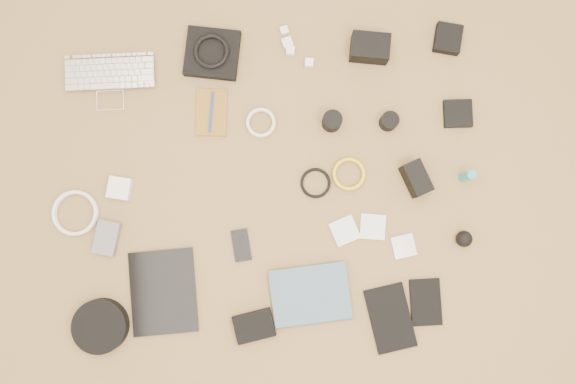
{
  "coord_description": "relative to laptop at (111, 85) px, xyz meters",
  "views": [
    {
      "loc": [
        0.05,
        -0.16,
        1.85
      ],
      "look_at": [
        0.06,
        -0.02,
        0.02
      ],
      "focal_mm": 35.0,
      "sensor_mm": 36.0,
      "label": 1
    }
  ],
  "objects": [
    {
      "name": "paperback",
      "position": [
        0.62,
        -0.83,
        0.0
      ],
      "size": [
        0.26,
        0.2,
        0.02
      ],
      "primitive_type": "imported",
      "rotation": [
        0.0,
        0.0,
        1.63
      ],
      "color": "#446074",
      "rests_on": "ground"
    },
    {
      "name": "cable_white_b",
      "position": [
        -0.14,
        -0.42,
        -0.01
      ],
      "size": [
        0.15,
        0.15,
        0.01
      ],
      "primitive_type": "torus",
      "rotation": [
        0.0,
        0.0,
        0.02
      ],
      "color": "white",
      "rests_on": "ground"
    },
    {
      "name": "charger_b",
      "position": [
        0.6,
        0.1,
        0.0
      ],
      "size": [
        0.04,
        0.04,
        0.03
      ],
      "primitive_type": "cube",
      "rotation": [
        0.0,
        0.0,
        0.27
      ],
      "color": "white",
      "rests_on": "ground"
    },
    {
      "name": "filter_case_mid",
      "position": [
        0.83,
        -0.53,
        -0.01
      ],
      "size": [
        0.09,
        0.09,
        0.01
      ],
      "primitive_type": "cube",
      "rotation": [
        0.0,
        0.0,
        -0.15
      ],
      "color": "silver",
      "rests_on": "ground"
    },
    {
      "name": "filter_case_left",
      "position": [
        0.74,
        -0.54,
        -0.01
      ],
      "size": [
        0.1,
        0.1,
        0.01
      ],
      "primitive_type": "cube",
      "rotation": [
        0.0,
        0.0,
        0.34
      ],
      "color": "silver",
      "rests_on": "ground"
    },
    {
      "name": "charger_d",
      "position": [
        0.67,
        0.03,
        0.0
      ],
      "size": [
        0.03,
        0.03,
        0.03
      ],
      "primitive_type": "cube",
      "rotation": [
        0.0,
        0.0,
        -0.18
      ],
      "color": "white",
      "rests_on": "ground"
    },
    {
      "name": "laptop",
      "position": [
        0.0,
        0.0,
        0.0
      ],
      "size": [
        0.3,
        0.21,
        0.02
      ],
      "primitive_type": "imported",
      "rotation": [
        0.0,
        0.0,
        -0.03
      ],
      "color": "silver",
      "rests_on": "ground"
    },
    {
      "name": "phone",
      "position": [
        0.4,
        -0.56,
        -0.01
      ],
      "size": [
        0.06,
        0.11,
        0.01
      ],
      "primitive_type": "cube",
      "rotation": [
        0.0,
        0.0,
        0.09
      ],
      "color": "black",
      "rests_on": "ground"
    },
    {
      "name": "drive_case",
      "position": [
        0.42,
        -0.82,
        0.0
      ],
      "size": [
        0.14,
        0.11,
        0.03
      ],
      "primitive_type": "cube",
      "rotation": [
        0.0,
        0.0,
        0.17
      ],
      "color": "black",
      "rests_on": "ground"
    },
    {
      "name": "lens_pouch",
      "position": [
        1.13,
        0.08,
        0.01
      ],
      "size": [
        0.11,
        0.11,
        0.03
      ],
      "primitive_type": "cube",
      "rotation": [
        0.0,
        0.0,
        -0.24
      ],
      "color": "black",
      "rests_on": "ground"
    },
    {
      "name": "room_shell",
      "position": [
        0.51,
        -0.38,
        1.24
      ],
      "size": [
        4.04,
        4.04,
        2.58
      ],
      "color": "olive",
      "rests_on": "ground"
    },
    {
      "name": "cable_yellow",
      "position": [
        0.77,
        -0.35,
        -0.01
      ],
      "size": [
        0.12,
        0.12,
        0.01
      ],
      "primitive_type": "torus",
      "rotation": [
        0.0,
        0.0,
        -0.09
      ],
      "color": "gold",
      "rests_on": "ground"
    },
    {
      "name": "notebook_olive",
      "position": [
        0.33,
        -0.11,
        -0.01
      ],
      "size": [
        0.12,
        0.17,
        0.01
      ],
      "primitive_type": "cube",
      "rotation": [
        0.0,
        0.0,
        -0.09
      ],
      "color": "brown",
      "rests_on": "ground"
    },
    {
      "name": "headphone_pouch",
      "position": [
        0.34,
        0.08,
        0.0
      ],
      "size": [
        0.2,
        0.19,
        0.03
      ],
      "primitive_type": "cube",
      "rotation": [
        0.0,
        0.0,
        -0.18
      ],
      "color": "black",
      "rests_on": "ground"
    },
    {
      "name": "headphones",
      "position": [
        0.34,
        0.08,
        0.03
      ],
      "size": [
        0.12,
        0.12,
        0.02
      ],
      "primitive_type": "torus",
      "rotation": [
        0.0,
        0.0,
        -0.04
      ],
      "color": "black",
      "rests_on": "headphone_pouch"
    },
    {
      "name": "notebook_black_b",
      "position": [
        0.98,
        -0.79,
        -0.01
      ],
      "size": [
        0.1,
        0.15,
        0.01
      ],
      "primitive_type": "cube",
      "rotation": [
        0.0,
        0.0,
        -0.02
      ],
      "color": "black",
      "rests_on": "ground"
    },
    {
      "name": "headphone_case",
      "position": [
        -0.07,
        -0.79,
        0.01
      ],
      "size": [
        0.22,
        0.22,
        0.05
      ],
      "primitive_type": "cylinder",
      "rotation": [
        0.0,
        0.0,
        -0.32
      ],
      "color": "black",
      "rests_on": "ground"
    },
    {
      "name": "charger_c",
      "position": [
        0.61,
        0.07,
        0.0
      ],
      "size": [
        0.03,
        0.03,
        0.03
      ],
      "primitive_type": "cube",
      "rotation": [
        0.0,
        0.0,
        -0.18
      ],
      "color": "white",
      "rests_on": "ground"
    },
    {
      "name": "lens_cleaner",
      "position": [
        1.14,
        -0.39,
        0.04
      ],
      "size": [
        0.04,
        0.04,
        0.1
      ],
      "primitive_type": "cylinder",
      "rotation": [
        0.0,
        0.0,
        -0.3
      ],
      "color": "teal",
      "rests_on": "ground"
    },
    {
      "name": "filter_case_right",
      "position": [
        0.93,
        -0.6,
        -0.01
      ],
      "size": [
        0.08,
        0.08,
        0.01
      ],
      "primitive_type": "cube",
      "rotation": [
        0.0,
        0.0,
        0.15
      ],
      "color": "silver",
      "rests_on": "ground"
    },
    {
      "name": "pen_blue",
      "position": [
        0.33,
        -0.11,
        0.0
      ],
      "size": [
        0.03,
        0.14,
        0.01
      ],
      "primitive_type": "cylinder",
      "rotation": [
        1.57,
        0.0,
        -0.14
      ],
      "color": "#123799",
      "rests_on": "notebook_olive"
    },
    {
      "name": "lens_b",
      "position": [
        0.91,
        -0.19,
        0.02
      ],
      "size": [
        0.07,
        0.07,
        0.05
      ],
      "primitive_type": "cylinder",
      "rotation": [
        0.0,
        0.0,
        -0.15
      ],
      "color": "black",
      "rests_on": "ground"
    },
    {
      "name": "dslr_camera",
      "position": [
        0.87,
        0.06,
        0.02
      ],
      "size": [
        0.14,
        0.11,
        0.07
      ],
      "primitive_type": "cube",
      "rotation": [
        0.0,
        0.0,
        -0.17
      ],
      "color": "black",
      "rests_on": "ground"
    },
    {
      "name": "power_brick",
      "position": [
        0.01,
        -0.35,
        0.0
      ],
      "size": [
        0.09,
        0.09,
        0.03
      ],
      "primitive_type": "cube",
      "rotation": [
        0.0,
        0.0,
        -0.23
      ],
      "color": "white",
      "rests_on": "ground"
    },
    {
      "name": "tablet",
      "position": [
        0.14,
        -0.69,
        -0.01
      ],
      "size": [
        0.22,
        0.28,
        0.01
      ],
      "primitive_type": "cube",
      "rotation": [
        0.0,
        0.0,
        0.02
      ],
      "color": "black",
      "rests_on": "ground"
    },
    {
      "name": "cable_white_a",
      "position": [
        0.49,
        -0.16,
        -0.01
      ],
      "size": [
        0.11,
        0.11,
        0.01
      ],
      "primitive_type": "torus",
      "rotation": [
        0.0,
        0.0,
        -0.15
      ],
      "color": "white",
      "rests_on": "ground"
    },
    {
      "name": "notebook_black_a",
      "position": [
        0.87,
        -0.83,
        -0.0
      ],
      "size": [
        0.16,
        0.23,
        0.01
      ],
      "primitive_type": "cube",
      "rotation": [
        0.0,
        0.0,
        0.16
      ],
      "color": "black",
      "rests_on": "ground"
    },
    {
      "name": "lens_a",
      "position": [
        0.72,
        -0.18,
        0.02
      ],
      "size": [
        0.08,
        0.08,
        0.07
      ],
      "primitive_type": "cylinder",
      "rotation": [
        0.0,
        0.0,
        0.41
      ],
      "color": "black",
      "rests_on": "ground"
    },
    {
      "name": "cable_black",
      "position": [
        0.66,
        -0.38,
        -0.01
      ],
      "size": [
        0.11,
        0.11,
        0.01
      ],
      "primitive_type": "torus",
      "rotation": [
        0.0,
        0.0,
        0.14
      ],
      "color": "black",
      "rests_on": "ground"
    },
    {
      "name": "charger_a",
      "position": [
        0.59,
        0.14,
        0.0
      ],
      "size": [
        0.03,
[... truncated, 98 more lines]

